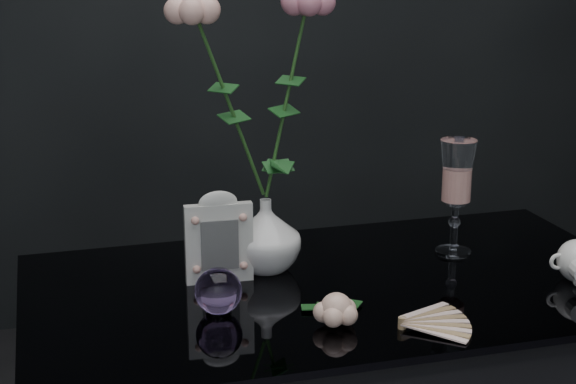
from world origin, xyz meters
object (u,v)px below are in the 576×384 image
object	(u,v)px
wine_glass	(456,198)
picture_frame	(219,237)
loose_rose	(336,309)
vase	(266,235)
paperweight	(218,291)

from	to	relation	value
wine_glass	picture_frame	xyz separation A→B (m)	(-0.44, -0.02, -0.03)
picture_frame	loose_rose	bearing A→B (deg)	-56.24
vase	picture_frame	world-z (taller)	picture_frame
wine_glass	picture_frame	size ratio (longest dim) A/B	1.34
wine_glass	paperweight	world-z (taller)	wine_glass
picture_frame	paperweight	world-z (taller)	picture_frame
loose_rose	picture_frame	bearing A→B (deg)	99.26
paperweight	loose_rose	size ratio (longest dim) A/B	0.49
wine_glass	loose_rose	xyz separation A→B (m)	(-0.31, -0.24, -0.08)
picture_frame	loose_rose	world-z (taller)	picture_frame
vase	paperweight	distance (m)	0.20
picture_frame	paperweight	bearing A→B (deg)	-99.53
paperweight	loose_rose	world-z (taller)	paperweight
vase	loose_rose	distance (m)	0.26
vase	wine_glass	xyz separation A→B (m)	(0.35, -0.01, 0.04)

